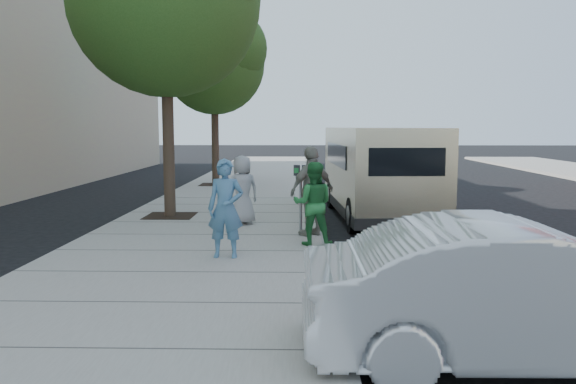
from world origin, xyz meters
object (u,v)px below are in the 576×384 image
(van, at_px, (378,170))
(person_striped_polo, at_px, (312,191))
(tree_far, at_px, (215,59))
(parking_meter, at_px, (301,184))
(person_officer, at_px, (226,208))
(person_gray_shirt, at_px, (242,190))
(person_green_shirt, at_px, (313,204))
(sedan, at_px, (525,294))

(van, xyz_separation_m, person_striped_polo, (-1.76, -3.20, -0.17))
(tree_far, xyz_separation_m, parking_meter, (3.22, -9.72, -3.70))
(person_officer, bearing_deg, person_gray_shirt, 92.56)
(person_officer, bearing_deg, person_green_shirt, 36.20)
(parking_meter, distance_m, sedan, 6.62)
(person_green_shirt, bearing_deg, sedan, 115.21)
(tree_far, distance_m, person_officer, 12.76)
(parking_meter, bearing_deg, person_striped_polo, -45.14)
(person_striped_polo, bearing_deg, person_green_shirt, 51.90)
(parking_meter, distance_m, van, 3.51)
(van, distance_m, person_officer, 6.12)
(parking_meter, relative_size, van, 0.22)
(van, height_order, person_officer, van)
(tree_far, distance_m, person_gray_shirt, 9.80)
(van, bearing_deg, parking_meter, -128.32)
(tree_far, bearing_deg, sedan, -71.12)
(van, bearing_deg, sedan, -92.18)
(sedan, distance_m, person_green_shirt, 5.38)
(tree_far, distance_m, sedan, 17.36)
(parking_meter, height_order, van, van)
(parking_meter, xyz_separation_m, person_striped_polo, (0.23, -0.31, -0.12))
(person_green_shirt, bearing_deg, parking_meter, -75.99)
(tree_far, distance_m, person_green_shirt, 12.15)
(tree_far, xyz_separation_m, sedan, (5.45, -15.94, -4.15))
(sedan, bearing_deg, person_officer, 40.73)
(tree_far, height_order, person_green_shirt, tree_far)
(person_green_shirt, bearing_deg, van, -109.81)
(tree_far, relative_size, person_gray_shirt, 4.12)
(person_green_shirt, relative_size, person_striped_polo, 0.86)
(person_gray_shirt, bearing_deg, person_green_shirt, 97.10)
(van, xyz_separation_m, sedan, (0.24, -9.11, -0.51))
(person_green_shirt, bearing_deg, person_striped_polo, -86.64)
(tree_far, height_order, person_striped_polo, tree_far)
(sedan, xyz_separation_m, person_officer, (-3.51, 3.95, 0.26))
(van, bearing_deg, person_striped_polo, -122.53)
(person_gray_shirt, bearing_deg, van, -178.29)
(person_green_shirt, bearing_deg, person_gray_shirt, -51.18)
(parking_meter, bearing_deg, van, 63.64)
(person_green_shirt, relative_size, person_gray_shirt, 1.00)
(tree_far, height_order, van, tree_far)
(van, relative_size, person_gray_shirt, 4.08)
(parking_meter, bearing_deg, person_green_shirt, -71.06)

